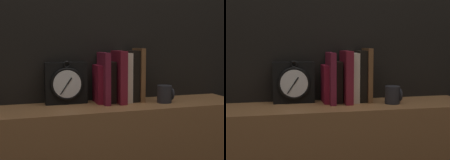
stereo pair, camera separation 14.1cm
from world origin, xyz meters
TOP-DOWN VIEW (x-y plane):
  - clock at (-0.19, 0.10)m, footprint 0.19×0.08m
  - book_slot0_maroon at (-0.05, 0.07)m, footprint 0.02×0.12m
  - book_slot1_maroon at (-0.02, 0.06)m, footprint 0.03×0.16m
  - book_slot2_black at (0.01, 0.08)m, footprint 0.04×0.12m
  - book_slot3_maroon at (0.05, 0.05)m, footprint 0.03×0.16m
  - book_slot4_cream at (0.09, 0.07)m, footprint 0.04×0.13m
  - book_slot5_black at (0.13, 0.08)m, footprint 0.04×0.11m
  - book_slot6_brown at (0.16, 0.07)m, footprint 0.02×0.13m
  - mug at (0.26, -0.02)m, footprint 0.08×0.07m

SIDE VIEW (x-z plane):
  - mug at x=0.26m, z-range 0.74..0.83m
  - book_slot0_maroon at x=-0.05m, z-range 0.74..0.92m
  - clock at x=-0.19m, z-range 0.74..0.94m
  - book_slot2_black at x=0.01m, z-range 0.74..0.94m
  - book_slot4_cream at x=0.09m, z-range 0.74..0.98m
  - book_slot1_maroon at x=-0.02m, z-range 0.74..0.98m
  - book_slot3_maroon at x=0.05m, z-range 0.74..0.99m
  - book_slot5_black at x=0.13m, z-range 0.74..0.99m
  - book_slot6_brown at x=0.16m, z-range 0.74..1.00m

